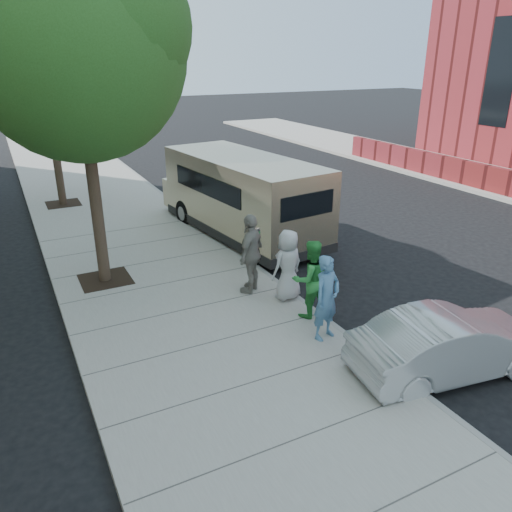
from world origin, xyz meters
name	(u,v)px	position (x,y,z in m)	size (l,w,h in m)	color
ground	(230,305)	(0.00, 0.00, 0.00)	(120.00, 120.00, 0.00)	black
sidewalk	(189,312)	(-1.00, 0.00, 0.07)	(5.00, 60.00, 0.15)	gray
curb_face	(284,290)	(1.44, 0.00, 0.07)	(0.12, 60.00, 0.16)	gray
tree_near	(78,43)	(-2.25, 2.40, 5.55)	(4.62, 4.60, 7.53)	black
tree_far	(44,69)	(-2.25, 10.00, 4.88)	(3.92, 3.80, 6.49)	black
parking_meter	(254,246)	(0.80, 0.35, 1.20)	(0.31, 0.17, 1.45)	gray
van	(241,195)	(2.29, 4.16, 1.32)	(2.97, 6.92, 2.49)	#C8B690
sedan	(450,344)	(2.38, -4.15, 0.60)	(1.26, 3.63, 1.20)	#A7AAAE
person_officer	(327,298)	(0.99, -2.33, 1.01)	(0.62, 0.41, 1.71)	teal
person_green_shirt	(310,279)	(1.20, -1.45, 1.00)	(0.82, 0.64, 1.69)	green
person_gray_shirt	(288,265)	(1.20, -0.53, 0.96)	(0.79, 0.52, 1.63)	#B4B4B7
person_striped_polo	(251,253)	(0.64, 0.19, 1.09)	(1.10, 0.46, 1.88)	gray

